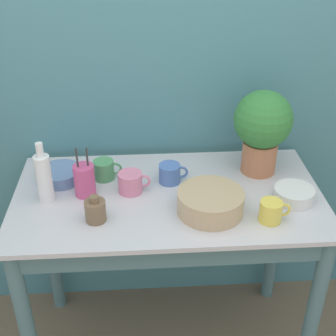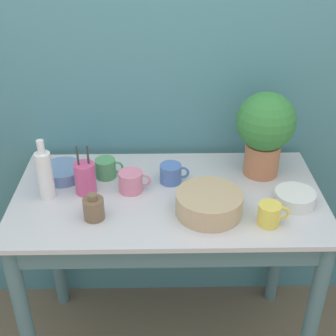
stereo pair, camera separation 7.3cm
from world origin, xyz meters
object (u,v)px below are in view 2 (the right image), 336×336
(utensil_cup, at_px, (85,178))
(bowl_small_enamel_white, at_px, (295,198))
(mug_pink, at_px, (131,181))
(bottle_tall, at_px, (45,174))
(bottle_short, at_px, (94,208))
(bowl_wash_large, at_px, (209,203))
(mug_green, at_px, (106,168))
(bowl_small_blue, at_px, (63,172))
(mug_blue, at_px, (171,173))
(mug_yellow, at_px, (270,214))
(potted_plant, at_px, (265,128))

(utensil_cup, bearing_deg, bowl_small_enamel_white, -6.66)
(mug_pink, bearing_deg, utensil_cup, -177.25)
(utensil_cup, bearing_deg, bottle_tall, -168.71)
(bottle_short, bearing_deg, bowl_small_enamel_white, 5.86)
(bowl_wash_large, relative_size, mug_green, 2.10)
(bottle_tall, height_order, bowl_small_blue, bottle_tall)
(mug_green, xyz_separation_m, mug_blue, (0.27, -0.05, -0.00))
(bowl_wash_large, bearing_deg, bottle_tall, 169.18)
(mug_yellow, relative_size, mug_blue, 0.96)
(mug_blue, bearing_deg, mug_green, 170.51)
(potted_plant, bearing_deg, mug_pink, -167.09)
(bottle_tall, xyz_separation_m, utensil_cup, (0.15, 0.03, -0.04))
(bowl_wash_large, xyz_separation_m, mug_pink, (-0.29, 0.16, -0.00))
(bottle_short, distance_m, mug_green, 0.29)
(bowl_wash_large, bearing_deg, bowl_small_blue, 155.99)
(bottle_tall, distance_m, bowl_small_blue, 0.17)
(mug_green, distance_m, bowl_small_enamel_white, 0.77)
(mug_green, bearing_deg, potted_plant, 1.59)
(bowl_wash_large, height_order, mug_yellow, bowl_wash_large)
(potted_plant, distance_m, mug_green, 0.67)
(bottle_short, bearing_deg, mug_yellow, -4.05)
(bowl_wash_large, bearing_deg, mug_blue, 121.80)
(mug_pink, xyz_separation_m, mug_blue, (0.16, 0.06, -0.00))
(mug_green, xyz_separation_m, utensil_cup, (-0.07, -0.11, 0.02))
(bottle_tall, bearing_deg, potted_plant, 10.58)
(mug_yellow, bearing_deg, bottle_tall, 167.29)
(bottle_tall, bearing_deg, mug_yellow, -12.71)
(bottle_tall, relative_size, bowl_small_enamel_white, 1.60)
(mug_yellow, bearing_deg, bowl_small_blue, 157.51)
(mug_green, relative_size, utensil_cup, 0.55)
(mug_yellow, distance_m, utensil_cup, 0.72)
(bottle_tall, relative_size, utensil_cup, 1.16)
(mug_yellow, xyz_separation_m, bowl_small_enamel_white, (0.12, 0.12, -0.01))
(bowl_wash_large, distance_m, mug_pink, 0.33)
(bottle_short, relative_size, mug_yellow, 0.91)
(mug_green, distance_m, utensil_cup, 0.14)
(potted_plant, relative_size, bowl_small_enamel_white, 2.33)
(bowl_wash_large, xyz_separation_m, bottle_short, (-0.42, -0.02, 0.00))
(mug_yellow, relative_size, utensil_cup, 0.54)
(bottle_short, height_order, mug_yellow, bottle_short)
(mug_blue, height_order, bowl_small_blue, mug_blue)
(mug_pink, distance_m, mug_yellow, 0.55)
(bowl_wash_large, bearing_deg, potted_plant, 48.75)
(potted_plant, relative_size, bowl_wash_large, 1.45)
(potted_plant, xyz_separation_m, bowl_small_enamel_white, (0.09, -0.23, -0.18))
(mug_pink, relative_size, bowl_small_blue, 0.73)
(mug_blue, bearing_deg, mug_yellow, -39.60)
(mug_green, bearing_deg, utensil_cup, -121.17)
(mug_blue, distance_m, bowl_small_enamel_white, 0.50)
(bottle_tall, relative_size, bowl_small_blue, 1.41)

